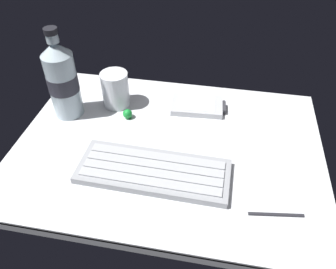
% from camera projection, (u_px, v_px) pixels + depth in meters
% --- Properties ---
extents(ground_plane, '(0.64, 0.48, 0.03)m').
position_uv_depth(ground_plane, '(168.00, 149.00, 0.71)').
color(ground_plane, silver).
extents(keyboard, '(0.29, 0.12, 0.02)m').
position_uv_depth(keyboard, '(153.00, 171.00, 0.64)').
color(keyboard, '#93969B').
rests_on(keyboard, ground_plane).
extents(handheld_device, '(0.13, 0.08, 0.02)m').
position_uv_depth(handheld_device, '(198.00, 106.00, 0.80)').
color(handheld_device, '#B7BABF').
rests_on(handheld_device, ground_plane).
extents(juice_cup, '(0.06, 0.06, 0.09)m').
position_uv_depth(juice_cup, '(116.00, 91.00, 0.79)').
color(juice_cup, silver).
rests_on(juice_cup, ground_plane).
extents(water_bottle, '(0.07, 0.07, 0.21)m').
position_uv_depth(water_bottle, '(62.00, 80.00, 0.73)').
color(water_bottle, silver).
rests_on(water_bottle, ground_plane).
extents(trackball_mouse, '(0.02, 0.02, 0.02)m').
position_uv_depth(trackball_mouse, '(128.00, 114.00, 0.77)').
color(trackball_mouse, '#198C33').
rests_on(trackball_mouse, ground_plane).
extents(stylus_pen, '(0.10, 0.02, 0.01)m').
position_uv_depth(stylus_pen, '(276.00, 214.00, 0.57)').
color(stylus_pen, '#26262B').
rests_on(stylus_pen, ground_plane).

